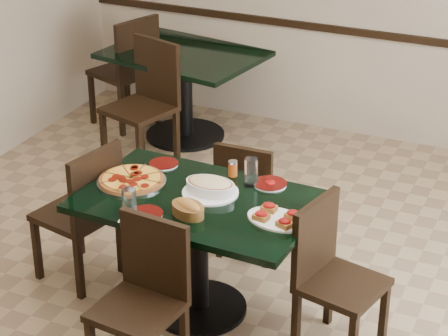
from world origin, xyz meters
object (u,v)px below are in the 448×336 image
at_px(chair_right, 330,270).
at_px(back_table, 184,78).
at_px(back_chair_left, 130,66).
at_px(bread_basket, 188,208).
at_px(chair_left, 85,208).
at_px(chair_far, 248,194).
at_px(bruschetta_platter, 277,217).
at_px(chair_near, 145,291).
at_px(lasagna_casserole, 210,186).
at_px(main_table, 198,227).
at_px(back_chair_near, 147,96).
at_px(pepperoni_pizza, 131,180).

bearing_deg(chair_right, back_table, 54.50).
bearing_deg(back_chair_left, back_table, 107.86).
bearing_deg(bread_basket, chair_left, -170.70).
bearing_deg(chair_far, bruschetta_platter, 121.38).
relative_size(chair_far, chair_near, 0.93).
bearing_deg(lasagna_casserole, bread_basket, -90.17).
relative_size(main_table, bruschetta_platter, 3.53).
height_order(main_table, chair_near, chair_near).
distance_m(back_table, back_chair_near, 0.56).
height_order(chair_left, bread_basket, chair_left).
bearing_deg(back_chair_left, bruschetta_platter, 63.73).
bearing_deg(chair_near, bread_basket, 88.08).
xyz_separation_m(back_table, bruschetta_platter, (1.70, -2.28, 0.25)).
xyz_separation_m(lasagna_casserole, bruschetta_platter, (0.45, -0.13, -0.02)).
bearing_deg(chair_left, back_chair_left, -144.37).
distance_m(chair_right, bread_basket, 0.83).
relative_size(chair_near, pepperoni_pizza, 2.17).
xyz_separation_m(back_table, lasagna_casserole, (1.25, -2.15, 0.27)).
distance_m(pepperoni_pizza, lasagna_casserole, 0.48).
relative_size(chair_near, bread_basket, 3.52).
bearing_deg(back_chair_near, chair_near, -45.08).
height_order(chair_near, bruschetta_platter, chair_near).
distance_m(main_table, chair_near, 0.59).
bearing_deg(back_table, back_chair_left, -172.54).
bearing_deg(chair_far, back_table, -52.63).
height_order(pepperoni_pizza, bread_basket, bread_basket).
bearing_deg(pepperoni_pizza, lasagna_casserole, 7.44).
bearing_deg(pepperoni_pizza, chair_near, -55.71).
xyz_separation_m(chair_near, chair_right, (0.81, 0.59, 0.00)).
height_order(bread_basket, bruschetta_platter, bread_basket).
distance_m(main_table, back_chair_near, 2.09).
bearing_deg(chair_near, bruschetta_platter, 52.15).
height_order(pepperoni_pizza, bruschetta_platter, bruschetta_platter).
distance_m(pepperoni_pizza, bread_basket, 0.51).
height_order(main_table, lasagna_casserole, lasagna_casserole).
relative_size(chair_far, bread_basket, 3.29).
bearing_deg(bruschetta_platter, main_table, -174.55).
relative_size(chair_near, back_chair_left, 0.89).
bearing_deg(lasagna_casserole, chair_right, -5.18).
height_order(chair_far, chair_right, chair_right).
relative_size(back_table, chair_far, 1.65).
xyz_separation_m(back_table, pepperoni_pizza, (0.77, -2.21, 0.24)).
relative_size(chair_far, lasagna_casserole, 2.55).
bearing_deg(chair_far, chair_right, 137.12).
xyz_separation_m(main_table, back_chair_near, (-1.25, 1.67, -0.01)).
xyz_separation_m(chair_near, bread_basket, (0.05, 0.40, 0.30)).
bearing_deg(chair_right, chair_far, 60.92).
bearing_deg(back_chair_near, pepperoni_pizza, -47.37).
height_order(main_table, back_table, same).
relative_size(chair_near, lasagna_casserole, 2.73).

